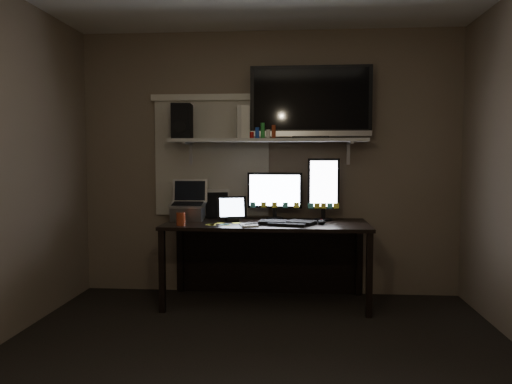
# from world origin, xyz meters

# --- Properties ---
(floor) EXTENTS (3.60, 3.60, 0.00)m
(floor) POSITION_xyz_m (0.00, 0.00, 0.00)
(floor) COLOR black
(floor) RESTS_ON ground
(back_wall) EXTENTS (3.60, 0.00, 3.60)m
(back_wall) POSITION_xyz_m (0.00, 1.80, 1.25)
(back_wall) COLOR #675A4A
(back_wall) RESTS_ON floor
(window_blinds) EXTENTS (1.10, 0.02, 1.10)m
(window_blinds) POSITION_xyz_m (-0.55, 1.79, 1.30)
(window_blinds) COLOR beige
(window_blinds) RESTS_ON back_wall
(desk) EXTENTS (1.80, 0.75, 0.73)m
(desk) POSITION_xyz_m (0.00, 1.55, 0.55)
(desk) COLOR black
(desk) RESTS_ON floor
(wall_shelf) EXTENTS (1.80, 0.35, 0.03)m
(wall_shelf) POSITION_xyz_m (0.00, 1.62, 1.46)
(wall_shelf) COLOR #B4B4AF
(wall_shelf) RESTS_ON back_wall
(monitor_landscape) EXTENTS (0.51, 0.08, 0.45)m
(monitor_landscape) POSITION_xyz_m (0.06, 1.65, 0.95)
(monitor_landscape) COLOR black
(monitor_landscape) RESTS_ON desk
(monitor_portrait) EXTENTS (0.29, 0.07, 0.58)m
(monitor_portrait) POSITION_xyz_m (0.51, 1.61, 1.02)
(monitor_portrait) COLOR black
(monitor_portrait) RESTS_ON desk
(keyboard) EXTENTS (0.52, 0.31, 0.03)m
(keyboard) POSITION_xyz_m (0.18, 1.34, 0.74)
(keyboard) COLOR black
(keyboard) RESTS_ON desk
(mouse) EXTENTS (0.07, 0.11, 0.04)m
(mouse) POSITION_xyz_m (0.48, 1.35, 0.75)
(mouse) COLOR black
(mouse) RESTS_ON desk
(notepad) EXTENTS (0.19, 0.23, 0.01)m
(notepad) POSITION_xyz_m (-0.14, 1.21, 0.74)
(notepad) COLOR beige
(notepad) RESTS_ON desk
(tablet) EXTENTS (0.28, 0.19, 0.23)m
(tablet) POSITION_xyz_m (-0.31, 1.46, 0.85)
(tablet) COLOR black
(tablet) RESTS_ON desk
(file_sorter) EXTENTS (0.22, 0.14, 0.26)m
(file_sorter) POSITION_xyz_m (-0.50, 1.75, 0.86)
(file_sorter) COLOR black
(file_sorter) RESTS_ON desk
(laptop) EXTENTS (0.34, 0.28, 0.37)m
(laptop) POSITION_xyz_m (-0.73, 1.51, 0.91)
(laptop) COLOR #A6A7AB
(laptop) RESTS_ON desk
(cup) EXTENTS (0.08, 0.08, 0.11)m
(cup) POSITION_xyz_m (-0.71, 1.17, 0.79)
(cup) COLOR maroon
(cup) RESTS_ON desk
(sticky_notes) EXTENTS (0.35, 0.30, 0.00)m
(sticky_notes) POSITION_xyz_m (-0.35, 1.32, 0.73)
(sticky_notes) COLOR #FAF544
(sticky_notes) RESTS_ON desk
(tv) EXTENTS (1.10, 0.21, 0.66)m
(tv) POSITION_xyz_m (0.39, 1.63, 1.81)
(tv) COLOR black
(tv) RESTS_ON wall_shelf
(game_console) EXTENTS (0.15, 0.26, 0.29)m
(game_console) POSITION_xyz_m (-0.23, 1.61, 1.63)
(game_console) COLOR beige
(game_console) RESTS_ON wall_shelf
(speaker) EXTENTS (0.19, 0.23, 0.32)m
(speaker) POSITION_xyz_m (-0.80, 1.63, 1.64)
(speaker) COLOR black
(speaker) RESTS_ON wall_shelf
(bottles) EXTENTS (0.23, 0.12, 0.14)m
(bottles) POSITION_xyz_m (-0.04, 1.57, 1.55)
(bottles) COLOR #A50F0C
(bottles) RESTS_ON wall_shelf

